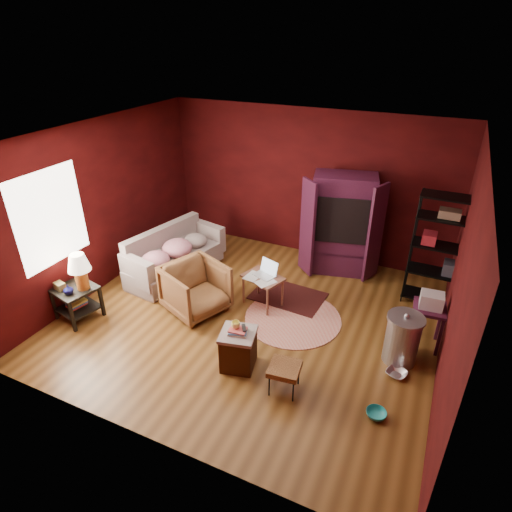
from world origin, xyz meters
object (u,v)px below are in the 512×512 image
(armchair, at_px, (196,287))
(tv_armoire, at_px, (341,223))
(hamper, at_px, (238,349))
(laptop_desk, at_px, (263,279))
(side_table, at_px, (77,281))
(sofa, at_px, (174,256))
(wire_shelving, at_px, (443,247))

(armchair, relative_size, tv_armoire, 0.48)
(hamper, height_order, laptop_desk, laptop_desk)
(side_table, distance_m, hamper, 2.71)
(tv_armoire, bearing_deg, sofa, -165.86)
(sofa, relative_size, hamper, 3.00)
(hamper, bearing_deg, wire_shelving, 50.29)
(wire_shelving, bearing_deg, sofa, -166.28)
(armchair, bearing_deg, wire_shelving, -39.42)
(sofa, bearing_deg, armchair, -122.57)
(laptop_desk, height_order, tv_armoire, tv_armoire)
(hamper, bearing_deg, armchair, 143.98)
(sofa, relative_size, side_table, 1.70)
(hamper, height_order, tv_armoire, tv_armoire)
(laptop_desk, relative_size, wire_shelving, 0.41)
(armchair, distance_m, laptop_desk, 1.08)
(armchair, distance_m, tv_armoire, 2.82)
(side_table, distance_m, laptop_desk, 2.83)
(sofa, height_order, side_table, side_table)
(side_table, distance_m, wire_shelving, 5.61)
(tv_armoire, bearing_deg, armchair, -141.12)
(armchair, bearing_deg, sofa, 72.58)
(tv_armoire, bearing_deg, wire_shelving, -25.99)
(sofa, distance_m, wire_shelving, 4.53)
(hamper, bearing_deg, sofa, 142.12)
(side_table, bearing_deg, hamper, 0.79)
(laptop_desk, relative_size, tv_armoire, 0.42)
(laptop_desk, bearing_deg, armchair, -127.14)
(wire_shelving, bearing_deg, laptop_desk, -153.16)
(sofa, height_order, armchair, armchair)
(hamper, relative_size, tv_armoire, 0.35)
(hamper, bearing_deg, laptop_desk, 101.03)
(sofa, xyz_separation_m, side_table, (-0.54, -1.71, 0.30))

